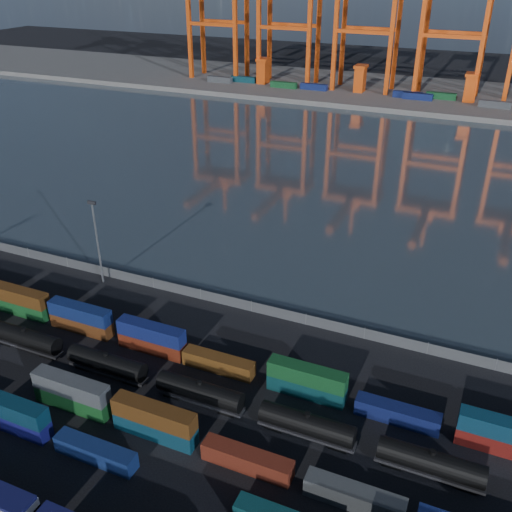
% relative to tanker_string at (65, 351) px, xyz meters
% --- Properties ---
extents(ground, '(700.00, 700.00, 0.00)m').
position_rel_tanker_string_xyz_m(ground, '(20.45, -4.18, -2.00)').
color(ground, black).
rests_on(ground, ground).
extents(harbor_water, '(700.00, 700.00, 0.00)m').
position_rel_tanker_string_xyz_m(harbor_water, '(20.45, 100.82, -1.99)').
color(harbor_water, '#2E3A42').
rests_on(harbor_water, ground).
extents(far_quay, '(700.00, 70.00, 2.00)m').
position_rel_tanker_string_xyz_m(far_quay, '(20.45, 205.82, -1.00)').
color(far_quay, '#514F4C').
rests_on(far_quay, ground).
extents(container_row_south, '(125.22, 2.25, 4.80)m').
position_rel_tanker_string_xyz_m(container_row_south, '(15.32, -13.88, -0.06)').
color(container_row_south, '#484B4E').
rests_on(container_row_south, ground).
extents(container_row_mid, '(140.86, 2.34, 4.98)m').
position_rel_tanker_string_xyz_m(container_row_mid, '(25.61, -7.59, -0.18)').
color(container_row_mid, '#414547').
rests_on(container_row_mid, ground).
extents(container_row_north, '(140.32, 2.29, 4.88)m').
position_rel_tanker_string_xyz_m(container_row_north, '(13.63, 7.48, 0.17)').
color(container_row_north, navy).
rests_on(container_row_north, ground).
extents(tanker_string, '(121.47, 2.79, 3.99)m').
position_rel_tanker_string_xyz_m(tanker_string, '(0.00, 0.00, 0.00)').
color(tanker_string, black).
rests_on(tanker_string, ground).
extents(waterfront_fence, '(160.12, 0.12, 2.20)m').
position_rel_tanker_string_xyz_m(waterfront_fence, '(20.45, 23.82, -1.00)').
color(waterfront_fence, '#595B5E').
rests_on(waterfront_fence, ground).
extents(yard_light_mast, '(1.60, 0.40, 16.60)m').
position_rel_tanker_string_xyz_m(yard_light_mast, '(-9.55, 21.82, 7.30)').
color(yard_light_mast, slate).
rests_on(yard_light_mast, ground).
extents(quay_containers, '(172.58, 10.99, 2.60)m').
position_rel_tanker_string_xyz_m(quay_containers, '(9.46, 191.29, 1.30)').
color(quay_containers, navy).
rests_on(quay_containers, far_quay).
extents(straddle_carriers, '(140.00, 7.00, 11.10)m').
position_rel_tanker_string_xyz_m(straddle_carriers, '(17.95, 195.82, 5.82)').
color(straddle_carriers, '#E54A10').
rests_on(straddle_carriers, far_quay).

